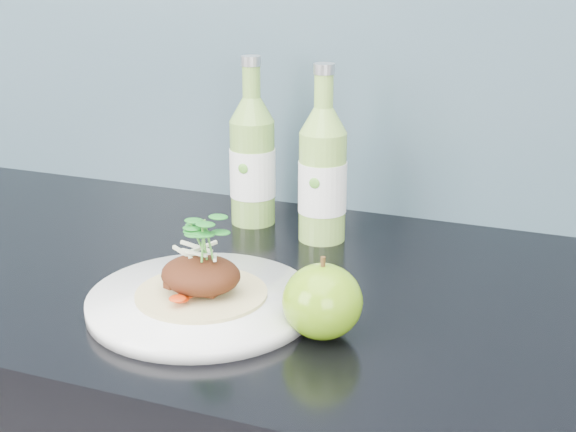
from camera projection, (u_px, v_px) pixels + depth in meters
name	position (u px, v px, depth m)	size (l,w,h in m)	color
dinner_plate	(202.00, 302.00, 0.89)	(0.29, 0.29, 0.02)	silver
pork_taco	(201.00, 272.00, 0.88)	(0.15, 0.15, 0.10)	tan
green_apple	(322.00, 301.00, 0.82)	(0.11, 0.11, 0.09)	#4E840E
cider_bottle_left	(252.00, 161.00, 1.14)	(0.07, 0.07, 0.24)	#77A544
cider_bottle_right	(323.00, 175.00, 1.07)	(0.09, 0.09, 0.24)	#86B64B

